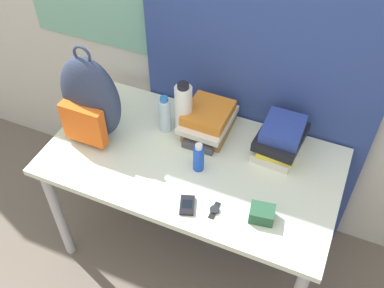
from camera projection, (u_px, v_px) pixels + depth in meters
wall_back at (232, 5)px, 1.92m from camera, size 6.00×0.06×2.50m
curtain_blue at (266, 19)px, 1.84m from camera, size 1.12×0.04×2.50m
desk at (192, 172)px, 2.08m from camera, size 1.32×0.71×0.71m
backpack at (90, 101)px, 1.99m from camera, size 0.29×0.18×0.49m
book_stack_left at (209, 120)px, 2.11m from camera, size 0.22×0.28×0.13m
book_stack_center at (280, 138)px, 2.01m from camera, size 0.21×0.27×0.16m
water_bottle at (165, 115)px, 2.09m from camera, size 0.06×0.06×0.20m
sports_bottle at (184, 110)px, 2.05m from camera, size 0.08×0.08×0.28m
sunscreen_bottle at (199, 158)px, 1.94m from camera, size 0.05×0.05×0.15m
cell_phone at (187, 205)px, 1.83m from camera, size 0.09×0.11×0.02m
sunglasses_case at (200, 145)px, 2.06m from camera, size 0.15×0.06×0.04m
camera_pouch at (262, 214)px, 1.78m from camera, size 0.11×0.09×0.06m
wristwatch at (215, 210)px, 1.82m from camera, size 0.04×0.09×0.01m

